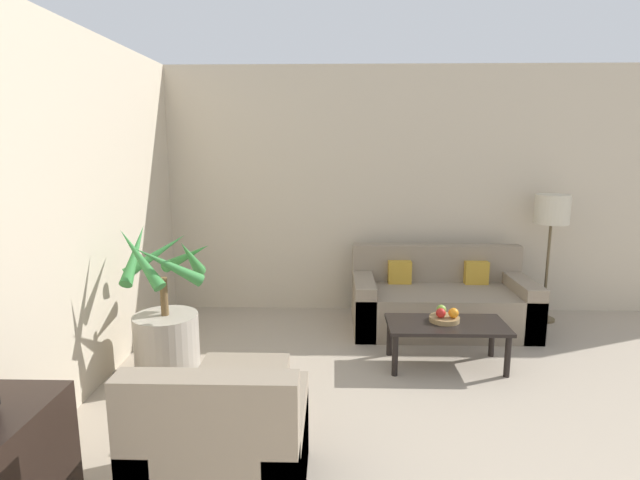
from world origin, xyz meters
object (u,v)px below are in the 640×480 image
object	(u,v)px
apple_red	(441,313)
fruit_bowl	(444,319)
coffee_table	(446,329)
potted_palm	(166,328)
orange_fruit	(453,313)
floor_lamp	(552,215)
armchair	(226,457)
sofa_loveseat	(440,302)
apple_green	(441,310)
ottoman	(243,394)

from	to	relation	value
apple_red	fruit_bowl	bearing A→B (deg)	34.89
coffee_table	fruit_bowl	size ratio (longest dim) A/B	3.91
potted_palm	orange_fruit	xyz separation A→B (m)	(2.36, 0.26, 0.06)
floor_lamp	armchair	size ratio (longest dim) A/B	1.54
sofa_loveseat	apple_red	size ratio (longest dim) A/B	21.54
apple_red	apple_green	xyz separation A→B (m)	(0.02, 0.09, 0.00)
floor_lamp	ottoman	size ratio (longest dim) A/B	2.29
ottoman	floor_lamp	bearing A→B (deg)	35.80
potted_palm	armchair	world-z (taller)	potted_palm
floor_lamp	apple_red	size ratio (longest dim) A/B	16.39
fruit_bowl	armchair	size ratio (longest dim) A/B	0.29
coffee_table	orange_fruit	distance (m)	0.15
coffee_table	fruit_bowl	world-z (taller)	fruit_bowl
fruit_bowl	apple_red	size ratio (longest dim) A/B	3.09
potted_palm	fruit_bowl	size ratio (longest dim) A/B	4.92
apple_green	orange_fruit	distance (m)	0.12
sofa_loveseat	potted_palm	bearing A→B (deg)	-154.80
apple_green	armchair	bearing A→B (deg)	-128.76
sofa_loveseat	apple_red	bearing A→B (deg)	-102.14
fruit_bowl	apple_green	world-z (taller)	apple_green
orange_fruit	fruit_bowl	bearing A→B (deg)	156.32
apple_green	orange_fruit	bearing A→B (deg)	-48.43
ottoman	coffee_table	bearing A→B (deg)	30.26
orange_fruit	ottoman	world-z (taller)	orange_fruit
floor_lamp	armchair	world-z (taller)	floor_lamp
orange_fruit	apple_green	bearing A→B (deg)	131.57
floor_lamp	apple_green	size ratio (longest dim) A/B	16.27
potted_palm	floor_lamp	world-z (taller)	floor_lamp
sofa_loveseat	armchair	world-z (taller)	armchair
sofa_loveseat	apple_green	bearing A→B (deg)	-101.88
floor_lamp	fruit_bowl	world-z (taller)	floor_lamp
coffee_table	ottoman	bearing A→B (deg)	-149.74
floor_lamp	fruit_bowl	size ratio (longest dim) A/B	5.31
apple_red	orange_fruit	distance (m)	0.11
potted_palm	sofa_loveseat	size ratio (longest dim) A/B	0.70
coffee_table	armchair	distance (m)	2.30
potted_palm	apple_green	world-z (taller)	potted_palm
sofa_loveseat	armchair	distance (m)	3.11
potted_palm	orange_fruit	world-z (taller)	potted_palm
fruit_bowl	coffee_table	bearing A→B (deg)	-75.65
armchair	ottoman	size ratio (longest dim) A/B	1.49
orange_fruit	armchair	xyz separation A→B (m)	(-1.56, -1.75, -0.18)
floor_lamp	ottoman	distance (m)	3.66
coffee_table	sofa_loveseat	bearing A→B (deg)	81.17
apple_red	ottoman	bearing A→B (deg)	-148.42
coffee_table	armchair	xyz separation A→B (m)	(-1.51, -1.74, -0.05)
apple_red	armchair	xyz separation A→B (m)	(-1.46, -1.75, -0.18)
fruit_bowl	armchair	xyz separation A→B (m)	(-1.50, -1.78, -0.12)
orange_fruit	armchair	world-z (taller)	armchair
fruit_bowl	orange_fruit	distance (m)	0.10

